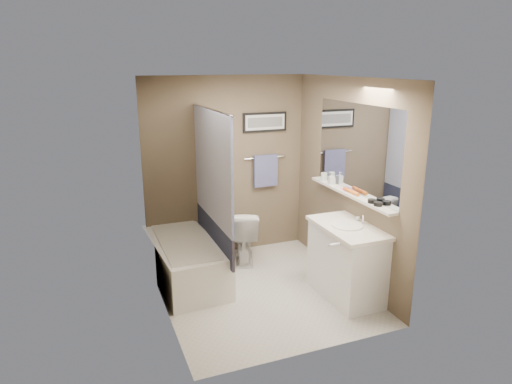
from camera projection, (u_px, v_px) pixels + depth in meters
name	position (u px, v px, depth m)	size (l,w,h in m)	color
ground	(261.00, 290.00, 5.29)	(2.50, 2.50, 0.00)	beige
ceiling	(261.00, 80.00, 4.64)	(2.20, 2.50, 0.04)	white
wall_back	(227.00, 168.00, 6.07)	(2.20, 0.04, 2.40)	brown
wall_front	(315.00, 228.00, 3.86)	(2.20, 0.04, 2.40)	brown
wall_left	(162.00, 202.00, 4.59)	(0.04, 2.50, 2.40)	brown
wall_right	(346.00, 182.00, 5.34)	(0.04, 2.50, 2.40)	brown
tile_surround	(154.00, 207.00, 5.08)	(0.02, 1.55, 2.00)	tan
curtain_rod	(211.00, 109.00, 5.04)	(0.02, 0.02, 1.55)	silver
curtain_upper	(212.00, 167.00, 5.22)	(0.03, 1.45, 1.28)	silver
curtain_lower	(214.00, 234.00, 5.44)	(0.03, 1.45, 0.36)	#282E4A
mirror	(356.00, 149.00, 5.10)	(0.02, 1.60, 1.00)	silver
shelf	(350.00, 194.00, 5.22)	(0.12, 1.60, 0.03)	silver
towel_bar	(265.00, 158.00, 6.22)	(0.02, 0.02, 0.60)	silver
towel	(266.00, 171.00, 6.25)	(0.34, 0.05, 0.44)	#8388BF
art_frame	(265.00, 122.00, 6.10)	(0.62, 0.03, 0.26)	black
art_mat	(265.00, 122.00, 6.09)	(0.56, 0.00, 0.20)	white
art_image	(265.00, 122.00, 6.09)	(0.50, 0.00, 0.13)	#595959
door	(369.00, 241.00, 4.10)	(0.80, 0.02, 2.00)	silver
door_handle	(334.00, 244.00, 4.03)	(0.02, 0.02, 0.10)	silver
bathtub	(185.00, 261.00, 5.49)	(0.70, 1.50, 0.50)	white
tub_rim	(184.00, 241.00, 5.42)	(0.56, 1.36, 0.02)	silver
toilet	(243.00, 235.00, 6.03)	(0.39, 0.69, 0.71)	white
vanity	(347.00, 263.00, 5.07)	(0.50, 0.90, 0.80)	white
countertop	(348.00, 228.00, 4.96)	(0.54, 0.96, 0.04)	white
sink_basin	(347.00, 225.00, 4.94)	(0.34, 0.34, 0.01)	white
faucet_spout	(363.00, 219.00, 5.00)	(0.02, 0.02, 0.10)	silver
faucet_knob	(358.00, 218.00, 5.10)	(0.05, 0.05, 0.05)	white
candle_bowl_near	(378.00, 204.00, 4.73)	(0.09, 0.09, 0.04)	black
candle_bowl_far	(372.00, 201.00, 4.83)	(0.09, 0.09, 0.04)	black
hair_brush_front	(353.00, 192.00, 5.15)	(0.04, 0.04, 0.22)	orange
hair_brush_back	(350.00, 191.00, 5.21)	(0.04, 0.04, 0.22)	#CC4E1C
pink_comb	(343.00, 189.00, 5.35)	(0.03, 0.16, 0.01)	pink
glass_jar	(324.00, 177.00, 5.73)	(0.08, 0.08, 0.10)	silver
soap_bottle	(332.00, 178.00, 5.56)	(0.07, 0.07, 0.15)	#999999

